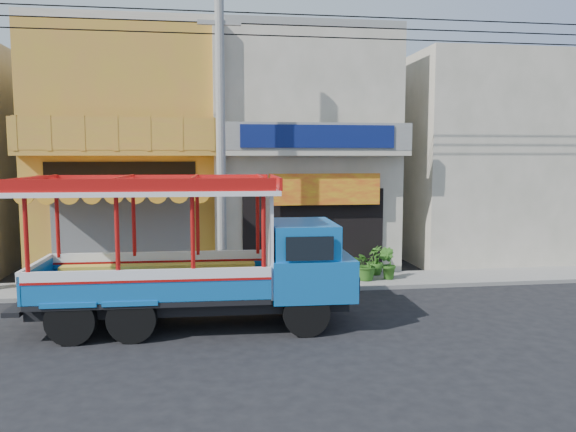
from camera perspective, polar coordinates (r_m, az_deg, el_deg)
The scene contains 11 objects.
ground at distance 13.39m, azimuth -1.88°, elevation -11.03°, with size 90.00×90.00×0.00m, color black.
sidewalk at distance 17.22m, azimuth -3.37°, elevation -6.94°, with size 30.00×2.00×0.12m, color slate.
shophouse_left at distance 20.85m, azimuth -15.49°, elevation 6.33°, with size 6.00×7.50×8.24m.
shophouse_right at distance 20.97m, azimuth 1.11°, elevation 6.54°, with size 6.00×6.75×8.24m.
party_pilaster at distance 17.58m, azimuth -6.96°, elevation 6.23°, with size 0.35×0.30×8.00m, color #B0A990.
filler_building_right at distance 23.19m, azimuth 18.50°, elevation 5.42°, with size 6.00×6.00×7.60m, color #B0A990.
utility_pole at distance 16.07m, azimuth -6.34°, elevation 9.95°, with size 28.00×0.26×9.00m.
songthaew_truck at distance 13.06m, azimuth -7.41°, elevation -3.92°, with size 7.55×2.72×3.49m.
potted_plant_a at distance 17.59m, azimuth 7.99°, elevation -4.83°, with size 0.91×0.79×1.01m, color #2D621C.
potted_plant_b at distance 17.84m, azimuth 10.07°, elevation -4.76°, with size 0.54×0.44×0.98m, color #2D621C.
potted_plant_c at distance 18.44m, azimuth 8.84°, elevation -4.45°, with size 0.53×0.53×0.95m, color #2D621C.
Camera 1 is at (-1.41, -12.72, 3.94)m, focal length 35.00 mm.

